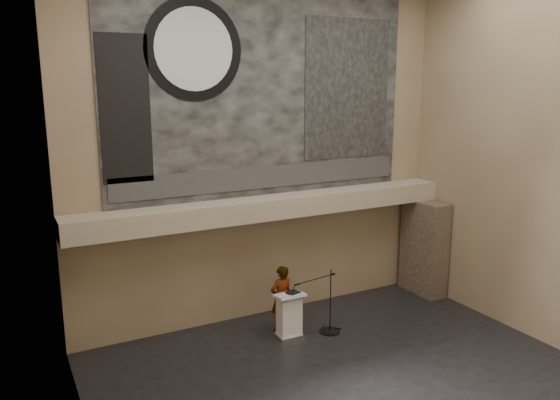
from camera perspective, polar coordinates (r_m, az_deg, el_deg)
floor at (r=11.77m, az=7.69°, el=-18.46°), size 10.00×10.00×0.00m
wall_back at (r=13.68m, az=-1.57°, el=4.93°), size 10.00×0.02×8.50m
wall_front at (r=7.51m, az=26.62°, el=-2.49°), size 10.00×0.02×8.50m
wall_left at (r=8.41m, az=-20.37°, el=-0.48°), size 0.02×8.00×8.50m
wall_right at (r=13.81m, az=25.42°, el=3.82°), size 0.02×8.00×8.50m
soffit at (r=13.55m, az=-0.79°, el=-0.72°), size 10.00×0.80×0.50m
sprinkler_left at (r=12.95m, az=-7.01°, el=-2.70°), size 0.04×0.04×0.06m
sprinkler_right at (r=14.52m, az=6.00°, el=-1.04°), size 0.04×0.04×0.06m
banner at (r=13.54m, az=-1.55°, el=11.02°), size 8.00×0.05×5.00m
banner_text_strip at (r=13.70m, az=-1.43°, el=2.41°), size 7.76×0.02×0.55m
banner_clock_rim at (r=12.82m, az=-8.99°, el=15.28°), size 2.30×0.02×2.30m
banner_clock_face at (r=12.80m, az=-8.96°, el=15.28°), size 1.84×0.02×1.84m
banner_building_print at (r=14.73m, az=7.09°, el=11.42°), size 2.60×0.02×3.60m
banner_brick_print at (r=12.39m, az=-15.88°, el=9.06°), size 1.10×0.02×3.20m
stone_pier at (r=16.22m, az=14.82°, el=-4.80°), size 0.60×1.40×2.70m
lectern at (r=13.26m, az=0.97°, el=-11.96°), size 0.69×0.50×1.13m
binder at (r=13.07m, az=1.36°, el=-9.65°), size 0.37×0.33×0.04m
papers at (r=13.00m, az=0.72°, el=-9.85°), size 0.26×0.30×0.00m
speaker_person at (r=13.48m, az=0.14°, el=-10.26°), size 0.63×0.44×1.66m
mic_stand at (r=13.68m, az=5.13°, el=-12.71°), size 1.35×0.52×1.61m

